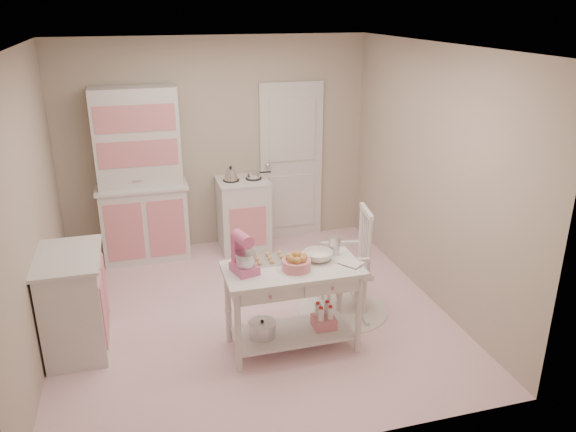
{
  "coord_description": "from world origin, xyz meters",
  "views": [
    {
      "loc": [
        -0.98,
        -4.87,
        2.95
      ],
      "look_at": [
        0.34,
        -0.16,
        1.08
      ],
      "focal_mm": 35.0,
      "sensor_mm": 36.0,
      "label": 1
    }
  ],
  "objects_px": {
    "stand_mixer": "(244,254)",
    "base_cabinet": "(74,302)",
    "hutch": "(141,177)",
    "bread_basket": "(296,265)",
    "stove": "(243,215)",
    "work_table": "(292,308)",
    "rocking_chair": "(344,262)"
  },
  "relations": [
    {
      "from": "hutch",
      "to": "stove",
      "type": "bearing_deg",
      "value": -2.39
    },
    {
      "from": "base_cabinet",
      "to": "stand_mixer",
      "type": "height_order",
      "value": "stand_mixer"
    },
    {
      "from": "work_table",
      "to": "stand_mixer",
      "type": "relative_size",
      "value": 3.53
    },
    {
      "from": "hutch",
      "to": "base_cabinet",
      "type": "height_order",
      "value": "hutch"
    },
    {
      "from": "base_cabinet",
      "to": "rocking_chair",
      "type": "bearing_deg",
      "value": -0.78
    },
    {
      "from": "stove",
      "to": "work_table",
      "type": "distance_m",
      "value": 2.27
    },
    {
      "from": "hutch",
      "to": "rocking_chair",
      "type": "bearing_deg",
      "value": -44.88
    },
    {
      "from": "stove",
      "to": "rocking_chair",
      "type": "height_order",
      "value": "rocking_chair"
    },
    {
      "from": "base_cabinet",
      "to": "stand_mixer",
      "type": "bearing_deg",
      "value": -18.6
    },
    {
      "from": "rocking_chair",
      "to": "base_cabinet",
      "type": "bearing_deg",
      "value": -171.78
    },
    {
      "from": "stove",
      "to": "work_table",
      "type": "relative_size",
      "value": 0.77
    },
    {
      "from": "bread_basket",
      "to": "base_cabinet",
      "type": "bearing_deg",
      "value": 163.55
    },
    {
      "from": "stove",
      "to": "rocking_chair",
      "type": "relative_size",
      "value": 0.84
    },
    {
      "from": "bread_basket",
      "to": "hutch",
      "type": "bearing_deg",
      "value": 116.97
    },
    {
      "from": "stand_mixer",
      "to": "bread_basket",
      "type": "relative_size",
      "value": 1.36
    },
    {
      "from": "base_cabinet",
      "to": "work_table",
      "type": "bearing_deg",
      "value": -15.2
    },
    {
      "from": "stove",
      "to": "bread_basket",
      "type": "distance_m",
      "value": 2.35
    },
    {
      "from": "bread_basket",
      "to": "rocking_chair",
      "type": "bearing_deg",
      "value": 38.86
    },
    {
      "from": "stove",
      "to": "hutch",
      "type": "bearing_deg",
      "value": 177.61
    },
    {
      "from": "base_cabinet",
      "to": "rocking_chair",
      "type": "xyz_separation_m",
      "value": [
        2.54,
        -0.03,
        0.09
      ]
    },
    {
      "from": "base_cabinet",
      "to": "rocking_chair",
      "type": "distance_m",
      "value": 2.54
    },
    {
      "from": "rocking_chair",
      "to": "stand_mixer",
      "type": "relative_size",
      "value": 3.24
    },
    {
      "from": "stand_mixer",
      "to": "base_cabinet",
      "type": "bearing_deg",
      "value": 145.09
    },
    {
      "from": "stove",
      "to": "rocking_chair",
      "type": "distance_m",
      "value": 1.92
    },
    {
      "from": "stove",
      "to": "stand_mixer",
      "type": "bearing_deg",
      "value": -100.91
    },
    {
      "from": "hutch",
      "to": "stove",
      "type": "height_order",
      "value": "hutch"
    },
    {
      "from": "rocking_chair",
      "to": "stove",
      "type": "bearing_deg",
      "value": 119.03
    },
    {
      "from": "stand_mixer",
      "to": "bread_basket",
      "type": "xyz_separation_m",
      "value": [
        0.44,
        -0.07,
        -0.12
      ]
    },
    {
      "from": "stand_mixer",
      "to": "stove",
      "type": "bearing_deg",
      "value": 62.78
    },
    {
      "from": "hutch",
      "to": "rocking_chair",
      "type": "xyz_separation_m",
      "value": [
        1.86,
        -1.85,
        -0.49
      ]
    },
    {
      "from": "stove",
      "to": "bread_basket",
      "type": "relative_size",
      "value": 3.68
    },
    {
      "from": "hutch",
      "to": "stand_mixer",
      "type": "xyz_separation_m",
      "value": [
        0.77,
        -2.3,
        -0.07
      ]
    }
  ]
}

